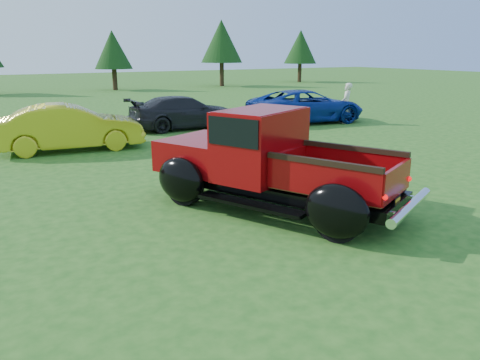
{
  "coord_description": "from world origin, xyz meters",
  "views": [
    {
      "loc": [
        -4.15,
        -6.24,
        2.93
      ],
      "look_at": [
        -0.38,
        0.2,
        0.86
      ],
      "focal_mm": 35.0,
      "sensor_mm": 36.0,
      "label": 1
    }
  ],
  "objects_px": {
    "tree_mid_right": "(113,50)",
    "show_car_blue": "(306,106)",
    "tree_far_east": "(300,47)",
    "pickup_truck": "(260,160)",
    "tree_east": "(221,41)",
    "show_car_grey": "(184,112)",
    "show_car_yellow": "(70,127)",
    "spectator": "(346,103)"
  },
  "relations": [
    {
      "from": "tree_mid_right",
      "to": "show_car_blue",
      "type": "xyz_separation_m",
      "value": [
        2.19,
        -20.65,
        -2.29
      ]
    },
    {
      "from": "tree_far_east",
      "to": "tree_mid_right",
      "type": "bearing_deg",
      "value": -178.41
    },
    {
      "from": "tree_mid_right",
      "to": "tree_far_east",
      "type": "height_order",
      "value": "tree_far_east"
    },
    {
      "from": "tree_mid_right",
      "to": "pickup_truck",
      "type": "relative_size",
      "value": 0.82
    },
    {
      "from": "tree_east",
      "to": "pickup_truck",
      "type": "bearing_deg",
      "value": -116.88
    },
    {
      "from": "show_car_grey",
      "to": "show_car_yellow",
      "type": "bearing_deg",
      "value": 113.95
    },
    {
      "from": "show_car_yellow",
      "to": "show_car_grey",
      "type": "distance_m",
      "value": 5.09
    },
    {
      "from": "tree_east",
      "to": "spectator",
      "type": "xyz_separation_m",
      "value": [
        -5.53,
        -21.19,
        -2.83
      ]
    },
    {
      "from": "tree_mid_right",
      "to": "show_car_grey",
      "type": "relative_size",
      "value": 1.02
    },
    {
      "from": "tree_east",
      "to": "spectator",
      "type": "relative_size",
      "value": 3.27
    },
    {
      "from": "tree_east",
      "to": "show_car_grey",
      "type": "height_order",
      "value": "tree_east"
    },
    {
      "from": "show_car_grey",
      "to": "spectator",
      "type": "height_order",
      "value": "spectator"
    },
    {
      "from": "show_car_grey",
      "to": "show_car_blue",
      "type": "relative_size",
      "value": 0.88
    },
    {
      "from": "tree_east",
      "to": "show_car_blue",
      "type": "xyz_separation_m",
      "value": [
        -6.81,
        -20.15,
        -2.98
      ]
    },
    {
      "from": "tree_far_east",
      "to": "pickup_truck",
      "type": "height_order",
      "value": "tree_far_east"
    },
    {
      "from": "tree_far_east",
      "to": "tree_east",
      "type": "bearing_deg",
      "value": -173.66
    },
    {
      "from": "tree_east",
      "to": "show_car_yellow",
      "type": "bearing_deg",
      "value": -128.02
    },
    {
      "from": "tree_far_east",
      "to": "spectator",
      "type": "height_order",
      "value": "tree_far_east"
    },
    {
      "from": "tree_east",
      "to": "spectator",
      "type": "distance_m",
      "value": 22.08
    },
    {
      "from": "tree_east",
      "to": "show_car_yellow",
      "type": "xyz_separation_m",
      "value": [
        -16.5,
        -21.11,
        -2.96
      ]
    },
    {
      "from": "tree_mid_right",
      "to": "tree_far_east",
      "type": "relative_size",
      "value": 0.92
    },
    {
      "from": "tree_far_east",
      "to": "show_car_yellow",
      "type": "height_order",
      "value": "tree_far_east"
    },
    {
      "from": "show_car_blue",
      "to": "tree_east",
      "type": "bearing_deg",
      "value": -9.64
    },
    {
      "from": "pickup_truck",
      "to": "show_car_blue",
      "type": "distance_m",
      "value": 11.16
    },
    {
      "from": "tree_far_east",
      "to": "spectator",
      "type": "distance_m",
      "value": 26.63
    },
    {
      "from": "tree_far_east",
      "to": "show_car_yellow",
      "type": "relative_size",
      "value": 1.14
    },
    {
      "from": "pickup_truck",
      "to": "spectator",
      "type": "relative_size",
      "value": 3.24
    },
    {
      "from": "tree_mid_right",
      "to": "tree_east",
      "type": "distance_m",
      "value": 9.04
    },
    {
      "from": "tree_far_east",
      "to": "pickup_truck",
      "type": "distance_m",
      "value": 37.6
    },
    {
      "from": "show_car_grey",
      "to": "spectator",
      "type": "relative_size",
      "value": 2.61
    },
    {
      "from": "show_car_blue",
      "to": "tree_far_east",
      "type": "bearing_deg",
      "value": -27.74
    },
    {
      "from": "tree_mid_right",
      "to": "show_car_yellow",
      "type": "height_order",
      "value": "tree_mid_right"
    },
    {
      "from": "tree_mid_right",
      "to": "show_car_grey",
      "type": "height_order",
      "value": "tree_mid_right"
    },
    {
      "from": "tree_far_east",
      "to": "show_car_grey",
      "type": "bearing_deg",
      "value": -136.18
    },
    {
      "from": "tree_east",
      "to": "spectator",
      "type": "bearing_deg",
      "value": -104.62
    },
    {
      "from": "pickup_truck",
      "to": "show_car_blue",
      "type": "height_order",
      "value": "pickup_truck"
    },
    {
      "from": "tree_far_east",
      "to": "pickup_truck",
      "type": "bearing_deg",
      "value": -128.53
    },
    {
      "from": "tree_east",
      "to": "show_car_grey",
      "type": "distance_m",
      "value": 22.61
    },
    {
      "from": "show_car_yellow",
      "to": "tree_mid_right",
      "type": "bearing_deg",
      "value": -12.27
    },
    {
      "from": "tree_mid_right",
      "to": "tree_east",
      "type": "bearing_deg",
      "value": -3.18
    },
    {
      "from": "tree_east",
      "to": "show_car_blue",
      "type": "relative_size",
      "value": 1.1
    },
    {
      "from": "tree_mid_right",
      "to": "show_car_blue",
      "type": "bearing_deg",
      "value": -83.94
    }
  ]
}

